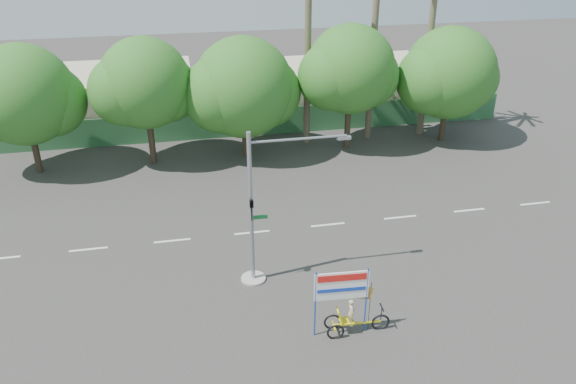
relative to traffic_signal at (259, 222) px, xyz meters
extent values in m
plane|color=#33302D|center=(2.20, -3.98, -2.92)|extent=(120.00, 120.00, 0.00)
cube|color=#336B3D|center=(2.20, 17.52, -1.92)|extent=(38.00, 0.08, 2.00)
cube|color=beige|center=(-7.80, 22.02, -0.92)|extent=(12.00, 8.00, 4.00)
cube|color=beige|center=(10.20, 22.02, -1.12)|extent=(14.00, 8.00, 3.60)
cylinder|color=#473828|center=(-11.80, 14.02, -1.16)|extent=(0.40, 0.40, 3.52)
sphere|color=#27601C|center=(-11.80, 14.02, 2.04)|extent=(6.00, 6.00, 6.00)
sphere|color=#27601C|center=(-10.45, 14.32, 1.48)|extent=(4.32, 4.32, 4.32)
cylinder|color=#473828|center=(-4.80, 14.02, -1.05)|extent=(0.40, 0.40, 3.74)
sphere|color=#27601C|center=(-4.80, 14.02, 2.35)|extent=(5.60, 5.60, 5.60)
sphere|color=#27601C|center=(-3.54, 14.32, 1.76)|extent=(4.03, 4.03, 4.03)
sphere|color=#27601C|center=(-6.06, 13.77, 2.01)|extent=(4.26, 4.26, 4.26)
cylinder|color=#473828|center=(1.20, 14.02, -1.27)|extent=(0.40, 0.40, 3.30)
sphere|color=#27601C|center=(1.20, 14.02, 1.73)|extent=(6.40, 6.40, 6.40)
sphere|color=#27601C|center=(2.64, 14.32, 1.21)|extent=(4.61, 4.61, 4.61)
sphere|color=#27601C|center=(-0.24, 13.77, 1.43)|extent=(4.86, 4.86, 4.86)
cylinder|color=#473828|center=(8.20, 14.02, -0.98)|extent=(0.40, 0.40, 3.87)
sphere|color=#27601C|center=(8.20, 14.02, 2.54)|extent=(5.80, 5.80, 5.80)
sphere|color=#27601C|center=(9.50, 14.32, 1.92)|extent=(4.18, 4.18, 4.18)
sphere|color=#27601C|center=(6.89, 13.77, 2.19)|extent=(4.41, 4.41, 4.41)
cylinder|color=#473828|center=(15.20, 14.02, -1.20)|extent=(0.40, 0.40, 3.43)
sphere|color=#27601C|center=(15.20, 14.02, 1.92)|extent=(6.20, 6.20, 6.20)
sphere|color=#27601C|center=(16.59, 14.32, 1.37)|extent=(4.46, 4.46, 4.46)
sphere|color=#27601C|center=(13.80, 13.77, 1.61)|extent=(4.71, 4.71, 4.71)
cylinder|color=#70604C|center=(10.20, 15.52, 5.58)|extent=(0.44, 0.44, 17.00)
cylinder|color=#70604C|center=(14.20, 15.52, 4.58)|extent=(0.44, 0.44, 15.00)
cylinder|color=#70604C|center=(5.70, 15.52, 4.08)|extent=(0.44, 0.44, 14.00)
cylinder|color=gray|center=(-0.30, 0.02, -2.87)|extent=(1.10, 1.10, 0.10)
cylinder|color=gray|center=(-0.30, 0.02, 0.58)|extent=(0.18, 0.18, 7.00)
cylinder|color=gray|center=(1.70, 0.02, 3.63)|extent=(4.00, 0.10, 0.10)
cube|color=gray|center=(3.60, 0.02, 3.53)|extent=(0.55, 0.20, 0.12)
imported|color=black|center=(-0.30, -0.20, 0.68)|extent=(0.16, 0.20, 1.00)
cube|color=#14662D|center=(0.05, 0.02, 0.23)|extent=(0.70, 0.04, 0.18)
torus|color=black|center=(4.11, -4.22, -2.59)|extent=(0.74, 0.13, 0.74)
torus|color=black|center=(2.28, -3.80, -2.61)|extent=(0.69, 0.12, 0.69)
torus|color=black|center=(2.24, -4.41, -2.61)|extent=(0.69, 0.12, 0.69)
cube|color=gold|center=(3.19, -4.16, -2.53)|extent=(1.85, 0.19, 0.07)
cube|color=gold|center=(2.26, -4.10, -2.59)|extent=(0.11, 0.66, 0.05)
cube|color=gold|center=(2.75, -4.13, -2.37)|extent=(0.57, 0.49, 0.07)
cube|color=gold|center=(2.46, -4.11, -2.07)|extent=(0.28, 0.47, 0.59)
cylinder|color=black|center=(4.11, -4.22, -2.16)|extent=(0.03, 0.03, 0.60)
cube|color=black|center=(4.11, -4.22, -1.86)|extent=(0.08, 0.49, 0.04)
imported|color=#CCB284|center=(2.91, -4.14, -1.96)|extent=(0.31, 0.45, 1.18)
cylinder|color=blue|center=(1.50, -4.05, -1.45)|extent=(0.06, 0.06, 2.95)
cylinder|color=blue|center=(3.46, -4.18, -1.45)|extent=(0.06, 0.06, 2.95)
cube|color=white|center=(2.48, -4.12, -0.68)|extent=(2.07, 0.19, 1.20)
cube|color=red|center=(2.48, -4.15, -0.30)|extent=(1.85, 0.14, 0.28)
cube|color=blue|center=(2.48, -4.15, -0.85)|extent=(1.85, 0.14, 0.15)
cylinder|color=black|center=(3.62, -4.19, -1.77)|extent=(0.02, 0.02, 2.29)
cube|color=red|center=(3.24, -4.17, -1.06)|extent=(0.97, 0.08, 0.71)
camera|label=1|loc=(-2.82, -20.39, 11.89)|focal=35.00mm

